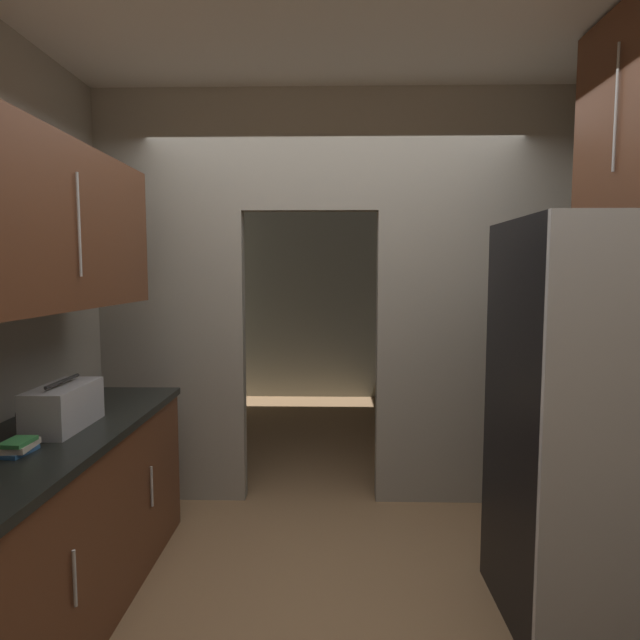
# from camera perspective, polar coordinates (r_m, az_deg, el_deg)

# --- Properties ---
(ground) EXTENTS (20.00, 20.00, 0.00)m
(ground) POSITION_cam_1_polar(r_m,az_deg,el_deg) (2.84, 1.50, -29.33)
(ground) COLOR #93704C
(kitchen_overhead_slab) EXTENTS (3.62, 6.62, 0.06)m
(kitchen_overhead_slab) POSITION_cam_1_polar(r_m,az_deg,el_deg) (3.00, 1.61, 29.68)
(kitchen_overhead_slab) COLOR silver
(kitchen_partition) EXTENTS (3.22, 0.12, 2.82)m
(kitchen_partition) POSITION_cam_1_polar(r_m,az_deg,el_deg) (3.65, 2.13, 3.72)
(kitchen_partition) COLOR #9E998C
(kitchen_partition) RESTS_ON ground
(adjoining_room_shell) EXTENTS (3.22, 3.17, 2.82)m
(adjoining_room_shell) POSITION_cam_1_polar(r_m,az_deg,el_deg) (5.74, 1.40, 3.23)
(adjoining_room_shell) COLOR gray
(adjoining_room_shell) RESTS_ON ground
(refrigerator) EXTENTS (0.79, 0.78, 1.84)m
(refrigerator) POSITION_cam_1_polar(r_m,az_deg,el_deg) (2.73, 27.65, -10.01)
(refrigerator) COLOR black
(refrigerator) RESTS_ON ground
(lower_cabinet_run) EXTENTS (0.64, 1.94, 0.88)m
(lower_cabinet_run) POSITION_cam_1_polar(r_m,az_deg,el_deg) (2.87, -26.89, -19.34)
(lower_cabinet_run) COLOR brown
(lower_cabinet_run) RESTS_ON ground
(upper_cabinet_counterside) EXTENTS (0.36, 1.74, 0.74)m
(upper_cabinet_counterside) POSITION_cam_1_polar(r_m,az_deg,el_deg) (2.63, -28.13, 9.02)
(upper_cabinet_counterside) COLOR brown
(boombox) EXTENTS (0.21, 0.42, 0.23)m
(boombox) POSITION_cam_1_polar(r_m,az_deg,el_deg) (2.76, -25.93, -8.39)
(boombox) COLOR #B2B2B7
(boombox) RESTS_ON lower_cabinet_run
(book_stack) EXTENTS (0.12, 0.17, 0.06)m
(book_stack) POSITION_cam_1_polar(r_m,az_deg,el_deg) (2.49, -29.70, -11.76)
(book_stack) COLOR #2D609E
(book_stack) RESTS_ON lower_cabinet_run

